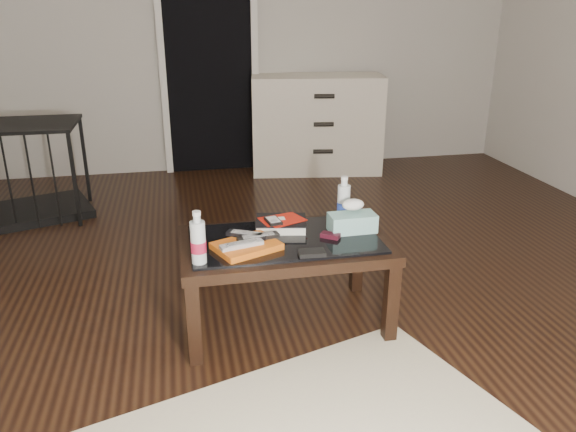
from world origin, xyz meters
name	(u,v)px	position (x,y,z in m)	size (l,w,h in m)	color
ground	(315,279)	(0.00, 0.00, 0.00)	(5.00, 5.00, 0.00)	black
doorway	(209,61)	(-0.40, 2.47, 1.02)	(0.90, 0.08, 2.07)	black
coffee_table	(285,250)	(-0.26, -0.42, 0.40)	(1.00, 0.60, 0.46)	black
dresser	(316,124)	(0.56, 2.23, 0.45)	(1.26, 0.67, 0.90)	beige
pet_crate	(22,187)	(-1.90, 1.44, 0.23)	(1.05, 0.87, 0.71)	black
magazines	(246,246)	(-0.46, -0.51, 0.48)	(0.28, 0.21, 0.03)	#CD5C13
remote_silver	(242,244)	(-0.49, -0.54, 0.50)	(0.20, 0.05, 0.02)	#A0A0A4
remote_black_front	(258,237)	(-0.40, -0.47, 0.50)	(0.20, 0.05, 0.02)	black
remote_black_back	(247,234)	(-0.44, -0.43, 0.50)	(0.20, 0.05, 0.02)	black
textbook	(281,224)	(-0.26, -0.29, 0.48)	(0.25, 0.20, 0.05)	black
dvd_mailers	(280,219)	(-0.26, -0.29, 0.51)	(0.19, 0.14, 0.01)	#B7190C
ipod	(273,221)	(-0.30, -0.33, 0.52)	(0.06, 0.10, 0.02)	black
flip_phone	(330,235)	(-0.04, -0.45, 0.47)	(0.09, 0.05, 0.02)	black
wallet	(312,253)	(-0.18, -0.63, 0.47)	(0.12, 0.07, 0.02)	black
water_bottle_left	(198,237)	(-0.68, -0.61, 0.58)	(0.07, 0.07, 0.24)	silver
water_bottle_right	(344,199)	(0.08, -0.24, 0.58)	(0.07, 0.07, 0.24)	white
tissue_box	(352,223)	(0.08, -0.39, 0.51)	(0.23, 0.12, 0.09)	teal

